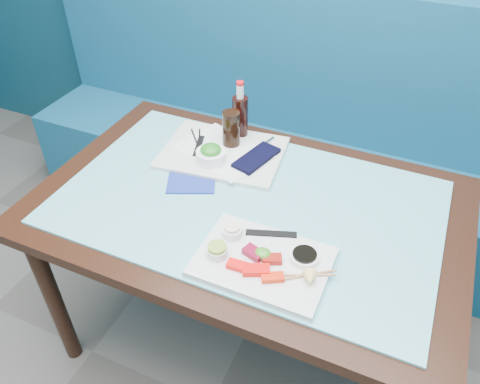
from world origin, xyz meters
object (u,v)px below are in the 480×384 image
at_px(dining_table, 248,221).
at_px(cola_bottle_body, 240,118).
at_px(sashimi_plate, 263,262).
at_px(cola_glass, 231,129).
at_px(blue_napkin, 192,179).
at_px(serving_tray, 223,153).
at_px(booth_bench, 312,160).
at_px(seaweed_bowl, 211,156).

relative_size(dining_table, cola_bottle_body, 8.16).
xyz_separation_m(sashimi_plate, cola_glass, (-0.33, 0.50, 0.07)).
xyz_separation_m(sashimi_plate, blue_napkin, (-0.37, 0.26, -0.01)).
bearing_deg(cola_bottle_body, cola_glass, -90.69).
height_order(sashimi_plate, cola_bottle_body, cola_bottle_body).
xyz_separation_m(sashimi_plate, serving_tray, (-0.34, 0.44, -0.00)).
relative_size(booth_bench, seaweed_bowl, 28.21).
bearing_deg(dining_table, blue_napkin, 173.38).
xyz_separation_m(cola_glass, blue_napkin, (-0.04, -0.23, -0.08)).
relative_size(dining_table, cola_glass, 10.34).
distance_m(dining_table, serving_tray, 0.30).
relative_size(seaweed_bowl, cola_glass, 0.79).
height_order(booth_bench, seaweed_bowl, booth_bench).
bearing_deg(blue_napkin, sashimi_plate, -35.43).
distance_m(booth_bench, sashimi_plate, 1.16).
bearing_deg(booth_bench, blue_napkin, -105.39).
bearing_deg(blue_napkin, cola_glass, 79.56).
relative_size(seaweed_bowl, blue_napkin, 0.65).
bearing_deg(seaweed_bowl, dining_table, -33.11).
bearing_deg(seaweed_bowl, booth_bench, 74.19).
bearing_deg(sashimi_plate, booth_bench, 97.85).
distance_m(booth_bench, serving_tray, 0.77).
distance_m(seaweed_bowl, cola_bottle_body, 0.22).
bearing_deg(booth_bench, cola_glass, -107.34).
height_order(serving_tray, blue_napkin, serving_tray).
bearing_deg(cola_glass, cola_bottle_body, 89.31).
distance_m(cola_glass, blue_napkin, 0.25).
relative_size(sashimi_plate, blue_napkin, 2.27).
xyz_separation_m(booth_bench, seaweed_bowl, (-0.20, -0.71, 0.42)).
bearing_deg(booth_bench, seaweed_bowl, -105.81).
distance_m(dining_table, cola_bottle_body, 0.42).
bearing_deg(dining_table, serving_tray, 132.81).
bearing_deg(sashimi_plate, dining_table, 121.78).
height_order(booth_bench, cola_glass, booth_bench).
relative_size(sashimi_plate, cola_glass, 2.73).
xyz_separation_m(booth_bench, cola_glass, (-0.18, -0.58, 0.47)).
relative_size(dining_table, blue_napkin, 8.58).
xyz_separation_m(sashimi_plate, cola_bottle_body, (-0.33, 0.58, 0.08)).
xyz_separation_m(cola_glass, cola_bottle_body, (0.00, 0.08, 0.00)).
distance_m(sashimi_plate, blue_napkin, 0.46).
distance_m(cola_bottle_body, blue_napkin, 0.33).
distance_m(dining_table, cola_glass, 0.36).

